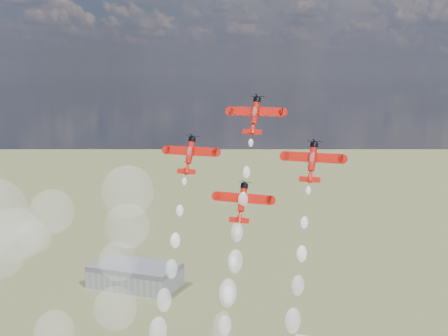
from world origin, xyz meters
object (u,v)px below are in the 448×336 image
hangar (135,275)px  plane_slot (242,202)px  plane_right (312,161)px  plane_lead (255,115)px  plane_left (190,154)px

hangar → plane_slot: size_ratio=3.86×
hangar → plane_right: plane_right is taller
plane_lead → plane_left: size_ratio=1.00×
plane_left → plane_right: same height
plane_left → plane_right: (29.22, 0.00, 0.00)m
plane_slot → hangar: bearing=126.5°
hangar → plane_right: 246.81m
plane_lead → plane_slot: 20.45m
plane_left → hangar: bearing=123.9°
plane_left → plane_slot: 17.83m
hangar → plane_right: bearing=-49.9°
hangar → plane_left: 230.76m
plane_right → plane_slot: size_ratio=1.00×
plane_left → plane_right: 29.22m
hangar → plane_lead: 239.54m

